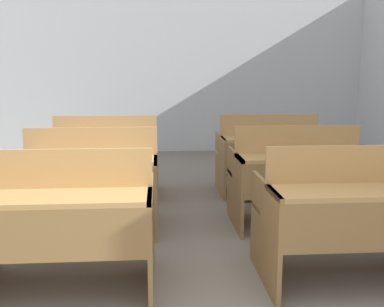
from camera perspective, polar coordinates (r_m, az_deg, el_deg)
wall_back at (r=7.85m, az=-2.93°, el=10.33°), size 6.86×0.06×2.76m
bench_front_left at (r=2.88m, az=-16.25°, el=-8.18°), size 1.11×0.75×0.90m
bench_front_right at (r=3.07m, az=19.47°, el=-7.20°), size 1.11×0.75×0.90m
bench_second_left at (r=3.92m, az=-12.56°, el=-3.16°), size 1.11×0.75×0.90m
bench_second_right at (r=4.08m, az=13.15°, el=-2.68°), size 1.11×0.75×0.90m
bench_third_left at (r=5.00m, az=-10.86°, el=-0.29°), size 1.11×0.75×0.90m
bench_third_right at (r=5.14m, az=9.71°, el=0.04°), size 1.11×0.75×0.90m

